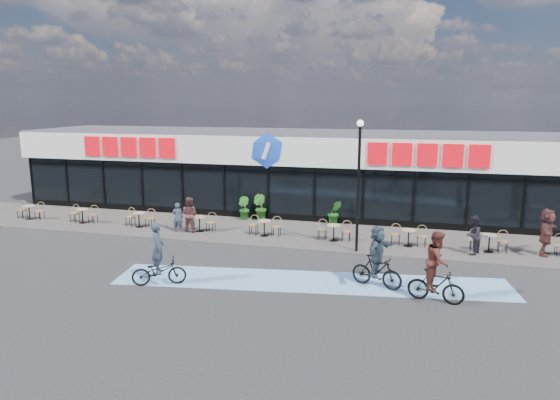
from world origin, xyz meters
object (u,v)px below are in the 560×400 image
object	(u,v)px
lamp_post	(359,175)
potted_plant_left	(260,207)
patron_right	(189,214)
cyclist_a	(437,272)
pedestrian_a	(473,235)
potted_plant_mid	(244,208)
patron_left	(178,217)
potted_plant_right	(335,212)
cyclist_b	(377,260)
pedestrian_b	(546,232)
bistro_set_0	(30,210)

from	to	relation	value
lamp_post	potted_plant_left	size ratio (longest dim) A/B	4.06
patron_right	cyclist_a	xyz separation A→B (m)	(11.19, -5.72, 0.06)
pedestrian_a	potted_plant_mid	bearing A→B (deg)	-82.95
pedestrian_a	potted_plant_left	bearing A→B (deg)	-85.16
patron_left	cyclist_a	size ratio (longest dim) A/B	0.61
potted_plant_left	patron_right	distance (m)	4.13
lamp_post	cyclist_a	size ratio (longest dim) A/B	2.35
lamp_post	potted_plant_right	distance (m)	5.33
lamp_post	patron_right	world-z (taller)	lamp_post
cyclist_b	cyclist_a	bearing A→B (deg)	-23.89
potted_plant_left	pedestrian_b	distance (m)	13.49
lamp_post	potted_plant_mid	world-z (taller)	lamp_post
patron_left	pedestrian_a	size ratio (longest dim) A/B	0.87
pedestrian_b	potted_plant_right	bearing A→B (deg)	91.84
patron_left	cyclist_a	distance (m)	12.99
potted_plant_left	cyclist_b	size ratio (longest dim) A/B	0.62
bistro_set_0	potted_plant_left	bearing A→B (deg)	13.93
potted_plant_left	patron_left	bearing A→B (deg)	-132.59
pedestrian_a	cyclist_a	bearing A→B (deg)	6.87
patron_right	cyclist_b	world-z (taller)	cyclist_b
potted_plant_right	patron_left	xyz separation A→B (m)	(-7.12, -3.36, 0.08)
potted_plant_mid	cyclist_a	world-z (taller)	cyclist_a
potted_plant_mid	potted_plant_right	distance (m)	4.86
lamp_post	potted_plant_right	bearing A→B (deg)	110.19
patron_left	pedestrian_a	distance (m)	13.40
cyclist_b	pedestrian_b	bearing A→B (deg)	38.63
potted_plant_mid	patron_left	size ratio (longest dim) A/B	0.86
potted_plant_mid	bistro_set_0	bearing A→B (deg)	-165.90
lamp_post	pedestrian_b	world-z (taller)	lamp_post
lamp_post	cyclist_b	size ratio (longest dim) A/B	2.51
potted_plant_right	pedestrian_a	bearing A→B (deg)	-29.68
potted_plant_right	patron_right	size ratio (longest dim) A/B	0.74
pedestrian_b	cyclist_b	distance (m)	8.27
bistro_set_0	potted_plant_mid	distance (m)	11.47
patron_left	patron_right	size ratio (longest dim) A/B	0.84
potted_plant_mid	potted_plant_right	size ratio (longest dim) A/B	0.98
cyclist_b	bistro_set_0	bearing A→B (deg)	164.66
potted_plant_right	bistro_set_0	bearing A→B (deg)	-169.57
patron_left	potted_plant_left	bearing A→B (deg)	-147.02
patron_right	patron_left	bearing A→B (deg)	24.29
bistro_set_0	pedestrian_b	world-z (taller)	pedestrian_b
bistro_set_0	patron_right	distance (m)	9.42
patron_right	cyclist_b	bearing A→B (deg)	160.61
patron_right	pedestrian_b	xyz separation A→B (m)	(15.73, 0.30, 0.12)
patron_left	patron_right	distance (m)	0.58
patron_left	potted_plant_mid	bearing A→B (deg)	-139.60
potted_plant_left	pedestrian_b	xyz separation A→B (m)	(13.17, -2.93, 0.30)
pedestrian_b	cyclist_b	world-z (taller)	cyclist_b
lamp_post	pedestrian_a	size ratio (longest dim) A/B	3.35
cyclist_a	potted_plant_mid	bearing A→B (deg)	137.22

